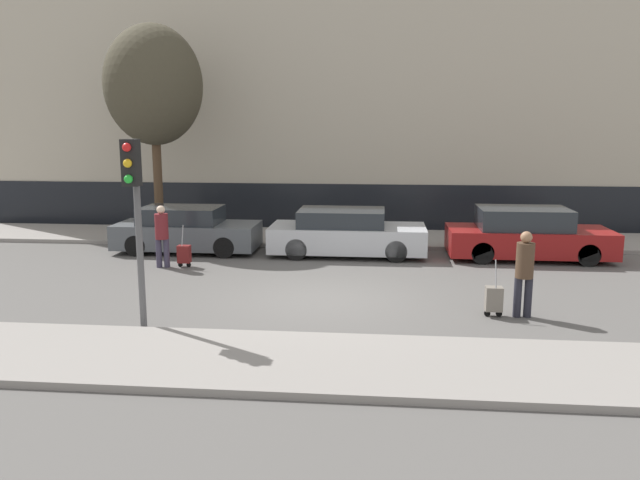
{
  "coord_description": "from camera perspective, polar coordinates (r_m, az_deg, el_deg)",
  "views": [
    {
      "loc": [
        1.21,
        -12.79,
        3.68
      ],
      "look_at": [
        -0.23,
        1.8,
        0.95
      ],
      "focal_mm": 35.0,
      "sensor_mm": 36.0,
      "label": 1
    }
  ],
  "objects": [
    {
      "name": "ground_plane",
      "position": [
        13.37,
        0.23,
        -5.43
      ],
      "size": [
        80.0,
        80.0,
        0.0
      ],
      "primitive_type": "plane",
      "color": "#565451"
    },
    {
      "name": "sidewalk_near",
      "position": [
        9.81,
        -1.88,
        -11.09
      ],
      "size": [
        28.0,
        2.5,
        0.12
      ],
      "color": "gray",
      "rests_on": "ground_plane"
    },
    {
      "name": "sidewalk_far",
      "position": [
        20.16,
        2.12,
        0.19
      ],
      "size": [
        28.0,
        3.0,
        0.12
      ],
      "color": "gray",
      "rests_on": "ground_plane"
    },
    {
      "name": "building_facade",
      "position": [
        23.22,
        2.74,
        14.51
      ],
      "size": [
        28.0,
        2.34,
        10.62
      ],
      "color": "#B7AD99",
      "rests_on": "ground_plane"
    },
    {
      "name": "parked_car_0",
      "position": [
        18.6,
        -12.13,
        0.85
      ],
      "size": [
        4.12,
        1.71,
        1.32
      ],
      "color": "#4C5156",
      "rests_on": "ground_plane"
    },
    {
      "name": "parked_car_1",
      "position": [
        17.75,
        2.41,
        0.62
      ],
      "size": [
        4.39,
        1.89,
        1.31
      ],
      "color": "#B7BABF",
      "rests_on": "ground_plane"
    },
    {
      "name": "parked_car_2",
      "position": [
        18.16,
        18.39,
        0.43
      ],
      "size": [
        4.4,
        1.87,
        1.42
      ],
      "color": "maroon",
      "rests_on": "ground_plane"
    },
    {
      "name": "pedestrian_left",
      "position": [
        16.63,
        -14.26,
        0.65
      ],
      "size": [
        0.35,
        0.34,
        1.62
      ],
      "rotation": [
        0.0,
        0.0,
        3.29
      ],
      "color": "#383347",
      "rests_on": "ground_plane"
    },
    {
      "name": "trolley_left",
      "position": [
        16.63,
        -12.32,
        -1.27
      ],
      "size": [
        0.34,
        0.29,
        1.11
      ],
      "color": "maroon",
      "rests_on": "ground_plane"
    },
    {
      "name": "pedestrian_right",
      "position": [
        12.55,
        18.19,
        -2.53
      ],
      "size": [
        0.35,
        0.34,
        1.68
      ],
      "rotation": [
        0.0,
        0.0,
        0.06
      ],
      "color": "#23232D",
      "rests_on": "ground_plane"
    },
    {
      "name": "trolley_right",
      "position": [
        12.55,
        15.61,
        -5.21
      ],
      "size": [
        0.34,
        0.29,
        1.13
      ],
      "color": "slate",
      "rests_on": "ground_plane"
    },
    {
      "name": "traffic_light",
      "position": [
        11.34,
        -16.62,
        3.92
      ],
      "size": [
        0.28,
        0.47,
        3.43
      ],
      "color": "#515154",
      "rests_on": "ground_plane"
    },
    {
      "name": "parked_bicycle",
      "position": [
        20.69,
        18.23,
        1.14
      ],
      "size": [
        1.77,
        0.06,
        0.96
      ],
      "color": "black",
      "rests_on": "sidewalk_far"
    },
    {
      "name": "bare_tree_near_crossing",
      "position": [
        20.6,
        -14.98,
        13.48
      ],
      "size": [
        3.04,
        3.04,
        6.62
      ],
      "color": "#4C3826",
      "rests_on": "sidewalk_far"
    }
  ]
}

